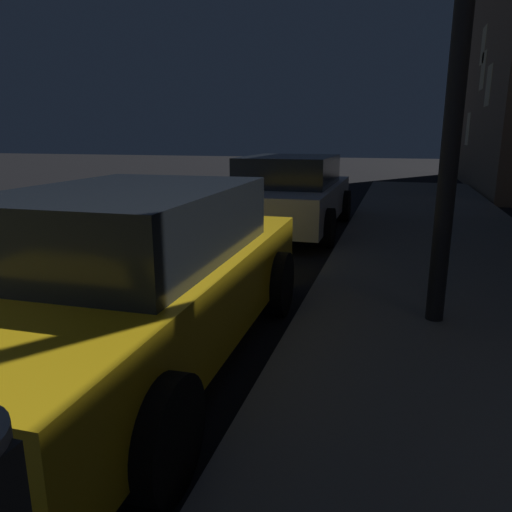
{
  "coord_description": "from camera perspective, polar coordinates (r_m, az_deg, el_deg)",
  "views": [
    {
      "loc": [
        4.85,
        -0.39,
        1.83
      ],
      "look_at": [
        4.0,
        2.51,
        1.06
      ],
      "focal_mm": 33.64,
      "sensor_mm": 36.0,
      "label": 1
    }
  ],
  "objects": [
    {
      "name": "car_white",
      "position": [
        9.43,
        4.0,
        7.46
      ],
      "size": [
        2.1,
        4.31,
        1.43
      ],
      "color": "silver",
      "rests_on": "ground"
    },
    {
      "name": "car_yellow_cab",
      "position": [
        3.99,
        -14.58,
        -2.37
      ],
      "size": [
        2.11,
        4.36,
        1.43
      ],
      "color": "gold",
      "rests_on": "ground"
    }
  ]
}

